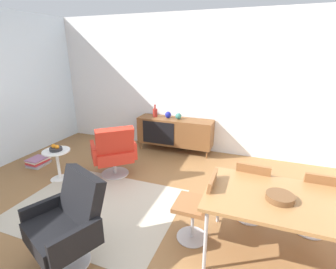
% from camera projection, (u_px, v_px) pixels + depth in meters
% --- Properties ---
extents(ground_plane, '(8.32, 8.32, 0.00)m').
position_uv_depth(ground_plane, '(141.00, 216.00, 3.28)').
color(ground_plane, olive).
extents(wall_back, '(6.80, 0.12, 2.80)m').
position_uv_depth(wall_back, '(195.00, 85.00, 5.13)').
color(wall_back, white).
rests_on(wall_back, ground_plane).
extents(sideboard, '(1.60, 0.45, 0.72)m').
position_uv_depth(sideboard, '(175.00, 131.00, 5.28)').
color(sideboard, brown).
rests_on(sideboard, ground_plane).
extents(vase_cobalt, '(0.12, 0.12, 0.14)m').
position_uv_depth(vase_cobalt, '(168.00, 115.00, 5.22)').
color(vase_cobalt, navy).
rests_on(vase_cobalt, sideboard).
extents(vase_sculptural_dark, '(0.10, 0.10, 0.27)m').
position_uv_depth(vase_sculptural_dark, '(155.00, 113.00, 5.31)').
color(vase_sculptural_dark, maroon).
rests_on(vase_sculptural_dark, sideboard).
extents(vase_ceramic_small, '(0.13, 0.13, 0.13)m').
position_uv_depth(vase_ceramic_small, '(178.00, 116.00, 5.15)').
color(vase_ceramic_small, '#337266').
rests_on(vase_ceramic_small, sideboard).
extents(dining_table, '(1.60, 0.90, 0.74)m').
position_uv_depth(dining_table, '(290.00, 203.00, 2.37)').
color(dining_table, olive).
rests_on(dining_table, ground_plane).
extents(wooden_bowl_on_table, '(0.26, 0.26, 0.06)m').
position_uv_depth(wooden_bowl_on_table, '(280.00, 197.00, 2.34)').
color(wooden_bowl_on_table, brown).
rests_on(wooden_bowl_on_table, dining_table).
extents(dining_chair_back_left, '(0.42, 0.45, 0.86)m').
position_uv_depth(dining_chair_back_left, '(252.00, 188.00, 3.06)').
color(dining_chair_back_left, brown).
rests_on(dining_chair_back_left, ground_plane).
extents(dining_chair_near_window, '(0.43, 0.40, 0.86)m').
position_uv_depth(dining_chair_near_window, '(199.00, 204.00, 2.74)').
color(dining_chair_near_window, brown).
rests_on(dining_chair_near_window, ground_plane).
extents(dining_chair_back_right, '(0.40, 0.43, 0.86)m').
position_uv_depth(dining_chair_back_right, '(316.00, 200.00, 2.82)').
color(dining_chair_back_right, brown).
rests_on(dining_chair_back_right, ground_plane).
extents(lounge_chair_red, '(0.91, 0.91, 0.95)m').
position_uv_depth(lounge_chair_red, '(114.00, 151.00, 4.19)').
color(lounge_chair_red, red).
rests_on(lounge_chair_red, ground_plane).
extents(armchair_black_shell, '(0.86, 0.84, 0.95)m').
position_uv_depth(armchair_black_shell, '(68.00, 222.00, 2.46)').
color(armchair_black_shell, black).
rests_on(armchair_black_shell, ground_plane).
extents(side_table_round, '(0.44, 0.44, 0.52)m').
position_uv_depth(side_table_round, '(58.00, 161.00, 4.14)').
color(side_table_round, white).
rests_on(side_table_round, ground_plane).
extents(fruit_bowl, '(0.20, 0.20, 0.11)m').
position_uv_depth(fruit_bowl, '(56.00, 148.00, 4.06)').
color(fruit_bowl, '#262628').
rests_on(fruit_bowl, side_table_round).
extents(magazine_stack, '(0.32, 0.40, 0.14)m').
position_uv_depth(magazine_stack, '(38.00, 162.00, 4.71)').
color(magazine_stack, '#B2B2B7').
rests_on(magazine_stack, ground_plane).
extents(area_rug, '(2.20, 1.70, 0.01)m').
position_uv_depth(area_rug, '(97.00, 206.00, 3.48)').
color(area_rug, '#B7AD99').
rests_on(area_rug, ground_plane).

